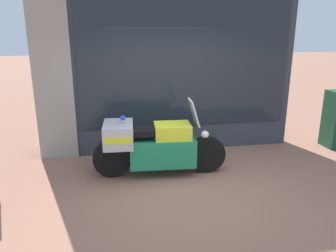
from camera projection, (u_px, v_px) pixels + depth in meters
name	position (u px, v px, depth m)	size (l,w,h in m)	color
ground_plane	(191.00, 190.00, 5.19)	(60.00, 60.00, 0.00)	#8E604C
shop_building	(152.00, 64.00, 6.51)	(5.16, 0.55, 3.57)	#333842
window_display	(181.00, 127.00, 7.02)	(4.00, 0.30, 1.82)	slate
paramedic_motorcycle	(153.00, 145.00, 5.61)	(2.30, 0.73, 1.32)	black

